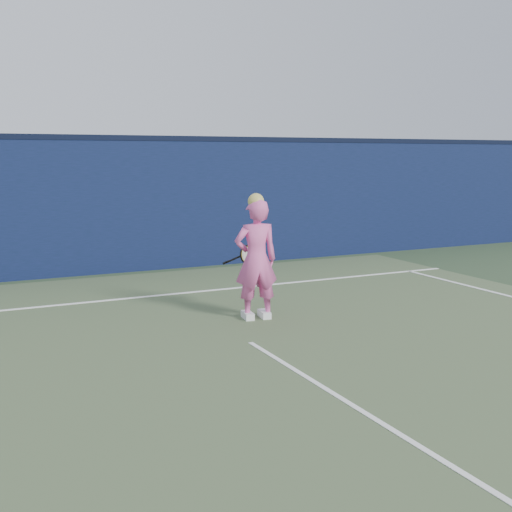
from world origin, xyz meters
TOP-DOWN VIEW (x-y plane):
  - ground at (0.00, 0.00)m, footprint 80.00×80.00m
  - court_surface at (0.00, -2.00)m, footprint 11.00×16.00m
  - backstop_wall at (0.00, 6.50)m, footprint 24.00×0.40m
  - wall_cap at (0.00, 6.50)m, footprint 24.00×0.42m
  - player at (0.57, 2.05)m, footprint 0.65×0.48m
  - racket at (0.63, 2.52)m, footprint 0.52×0.15m
  - court_lines at (0.00, -0.33)m, footprint 11.00×12.04m

SIDE VIEW (x-z plane):
  - ground at x=0.00m, z-range 0.00..0.00m
  - court_surface at x=0.00m, z-range 0.00..0.01m
  - court_lines at x=0.00m, z-range 0.01..0.01m
  - racket at x=0.63m, z-range 0.68..0.96m
  - player at x=0.57m, z-range -0.03..1.69m
  - backstop_wall at x=0.00m, z-range 0.00..2.50m
  - wall_cap at x=0.00m, z-range 2.50..2.60m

